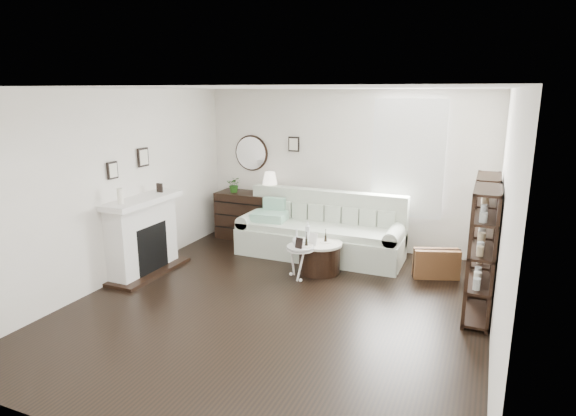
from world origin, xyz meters
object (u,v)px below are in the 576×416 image
at_px(sofa, 321,235).
at_px(dresser, 252,216).
at_px(drum_table, 319,257).
at_px(pedestal_table, 301,249).

distance_m(sofa, dresser, 1.54).
xyz_separation_m(dresser, drum_table, (1.72, -1.13, -0.19)).
bearing_deg(sofa, drum_table, -72.74).
height_order(dresser, drum_table, dresser).
relative_size(dresser, drum_table, 1.91).
distance_m(sofa, drum_table, 0.78).
height_order(sofa, pedestal_table, sofa).
xyz_separation_m(drum_table, pedestal_table, (-0.17, -0.34, 0.21)).
relative_size(sofa, pedestal_table, 5.49).
height_order(sofa, drum_table, sofa).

